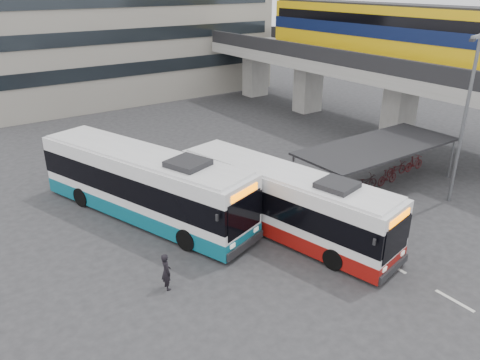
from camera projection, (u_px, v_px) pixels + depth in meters
ground at (300, 252)px, 20.96m from camera, size 120.00×120.00×0.00m
viaduct at (368, 50)px, 36.20m from camera, size 8.00×32.00×9.68m
bike_shelter at (375, 163)px, 27.13m from camera, size 10.00×4.00×2.54m
road_markings at (390, 265)px, 20.03m from camera, size 0.15×7.60×0.01m
bus_main at (283, 201)px, 22.16m from camera, size 4.86×11.73×3.39m
bus_teal at (143, 184)px, 23.58m from camera, size 6.63×12.84×3.74m
pedestrian at (166, 271)px, 18.21m from camera, size 0.42×0.60×1.56m
lamp_post at (465, 112)px, 23.76m from camera, size 1.54×0.55×8.88m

